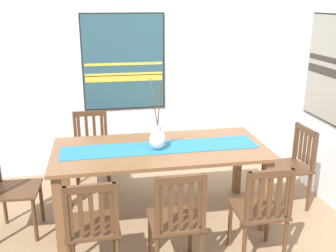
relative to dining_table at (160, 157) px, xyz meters
name	(u,v)px	position (x,y,z in m)	size (l,w,h in m)	color
ground_plane	(177,246)	(0.07, -0.50, -0.69)	(6.40, 6.40, 0.03)	#8E7051
wall_back	(148,67)	(0.07, 1.36, 0.67)	(6.40, 0.12, 2.70)	silver
dining_table	(160,157)	(0.00, 0.00, 0.00)	(2.10, 0.96, 0.77)	brown
table_runner	(160,147)	(0.00, 0.00, 0.10)	(1.93, 0.36, 0.01)	#236B93
centerpiece_vase	(158,138)	(-0.03, -0.04, 0.22)	(0.16, 0.28, 0.69)	silver
chair_0	(93,226)	(-0.67, -0.83, -0.19)	(0.43, 0.43, 0.90)	#4C301C
chair_1	(9,186)	(-1.45, -0.02, -0.17)	(0.44, 0.44, 0.98)	#4C301C
chair_2	(92,149)	(-0.69, 0.87, -0.19)	(0.43, 0.43, 0.91)	#4C301C
chair_3	(292,164)	(1.43, 0.01, -0.20)	(0.44, 0.44, 0.88)	#4C301C
chair_4	(177,219)	(-0.01, -0.87, -0.18)	(0.43, 0.43, 0.93)	#4C301C
chair_5	(261,210)	(0.72, -0.84, -0.19)	(0.42, 0.42, 0.90)	#4C301C
painting_on_back_wall	(124,62)	(-0.24, 1.29, 0.75)	(1.02, 0.05, 1.18)	black
painting_on_side_wall	(334,70)	(1.86, 0.12, 0.79)	(0.05, 1.00, 1.13)	black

